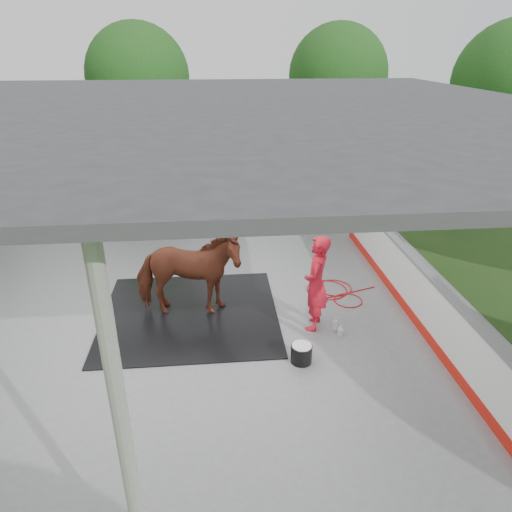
{
  "coord_description": "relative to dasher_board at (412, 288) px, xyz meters",
  "views": [
    {
      "loc": [
        0.81,
        -7.53,
        4.93
      ],
      "look_at": [
        1.55,
        0.24,
        1.3
      ],
      "focal_mm": 32.0,
      "sensor_mm": 36.0,
      "label": 1
    }
  ],
  "objects": [
    {
      "name": "ground",
      "position": [
        -4.6,
        0.0,
        -0.59
      ],
      "size": [
        100.0,
        100.0,
        0.0
      ],
      "primitive_type": "plane",
      "color": "#1E3814"
    },
    {
      "name": "concrete_slab",
      "position": [
        -4.6,
        0.0,
        -0.57
      ],
      "size": [
        12.0,
        10.0,
        0.05
      ],
      "primitive_type": "cube",
      "color": "slate",
      "rests_on": "ground"
    },
    {
      "name": "pavilion_structure",
      "position": [
        -4.6,
        -0.0,
        3.37
      ],
      "size": [
        12.6,
        10.6,
        4.05
      ],
      "color": "beige",
      "rests_on": "ground"
    },
    {
      "name": "dasher_board",
      "position": [
        0.0,
        0.0,
        0.0
      ],
      "size": [
        0.16,
        8.0,
        1.15
      ],
      "color": "red",
      "rests_on": "concrete_slab"
    },
    {
      "name": "tree_belt",
      "position": [
        -4.3,
        0.9,
        3.2
      ],
      "size": [
        28.0,
        28.0,
        5.8
      ],
      "color": "#382314",
      "rests_on": "ground"
    },
    {
      "name": "rubber_mat",
      "position": [
        -4.36,
        0.3,
        -0.53
      ],
      "size": [
        3.42,
        3.21,
        0.03
      ],
      "primitive_type": "cube",
      "color": "black",
      "rests_on": "concrete_slab"
    },
    {
      "name": "horse",
      "position": [
        -4.36,
        0.3,
        0.35
      ],
      "size": [
        2.1,
        1.04,
        1.73
      ],
      "primitive_type": "imported",
      "rotation": [
        0.0,
        0.0,
        1.52
      ],
      "color": "brown",
      "rests_on": "rubber_mat"
    },
    {
      "name": "handler",
      "position": [
        -2.01,
        -0.34,
        0.38
      ],
      "size": [
        0.65,
        0.79,
        1.85
      ],
      "primitive_type": "imported",
      "rotation": [
        0.0,
        0.0,
        -1.93
      ],
      "color": "red",
      "rests_on": "concrete_slab"
    },
    {
      "name": "wash_bucket",
      "position": [
        -2.44,
        -1.38,
        -0.37
      ],
      "size": [
        0.36,
        0.36,
        0.33
      ],
      "color": "black",
      "rests_on": "concrete_slab"
    },
    {
      "name": "soap_bottle_a",
      "position": [
        -1.64,
        -0.52,
        -0.4
      ],
      "size": [
        0.16,
        0.16,
        0.29
      ],
      "primitive_type": "imported",
      "rotation": [
        0.0,
        0.0,
        0.67
      ],
      "color": "silver",
      "rests_on": "concrete_slab"
    },
    {
      "name": "soap_bottle_b",
      "position": [
        -1.58,
        -0.68,
        -0.44
      ],
      "size": [
        0.12,
        0.12,
        0.21
      ],
      "primitive_type": "imported",
      "rotation": [
        0.0,
        0.0,
        -0.42
      ],
      "color": "#338CD8",
      "rests_on": "concrete_slab"
    },
    {
      "name": "hose_coil",
      "position": [
        -1.29,
        0.92,
        -0.53
      ],
      "size": [
        1.52,
        1.24,
        0.02
      ],
      "color": "red",
      "rests_on": "concrete_slab"
    }
  ]
}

